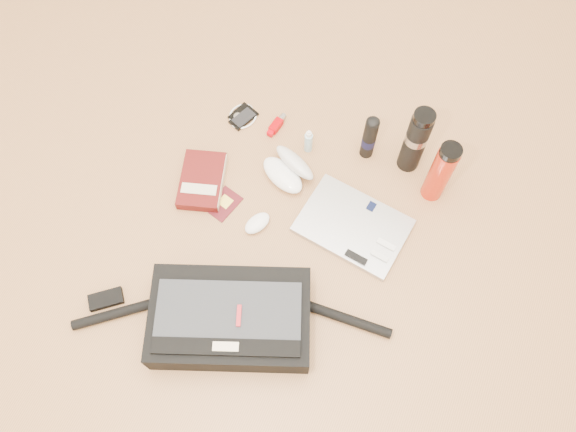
{
  "coord_description": "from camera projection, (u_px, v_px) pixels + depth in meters",
  "views": [
    {
      "loc": [
        0.31,
        -0.64,
        1.75
      ],
      "look_at": [
        -0.0,
        0.09,
        0.06
      ],
      "focal_mm": 35.0,
      "sensor_mm": 36.0,
      "label": 1
    }
  ],
  "objects": [
    {
      "name": "thermos_red",
      "position": [
        441.0,
        172.0,
        1.84
      ],
      "size": [
        0.08,
        0.08,
        0.28
      ],
      "rotation": [
        0.0,
        0.0,
        -0.07
      ],
      "color": "red",
      "rests_on": "ground"
    },
    {
      "name": "laptop",
      "position": [
        353.0,
        226.0,
        1.9
      ],
      "size": [
        0.38,
        0.29,
        0.03
      ],
      "rotation": [
        0.0,
        0.0,
        -0.13
      ],
      "color": "#A8A8AB",
      "rests_on": "ground"
    },
    {
      "name": "phone",
      "position": [
        244.0,
        118.0,
        2.1
      ],
      "size": [
        0.11,
        0.12,
        0.01
      ],
      "rotation": [
        0.0,
        0.0,
        -0.38
      ],
      "color": "black",
      "rests_on": "ground"
    },
    {
      "name": "spray_bottle",
      "position": [
        308.0,
        142.0,
        2.0
      ],
      "size": [
        0.04,
        0.04,
        0.11
      ],
      "rotation": [
        0.0,
        0.0,
        0.23
      ],
      "color": "#9BC7D8",
      "rests_on": "ground"
    },
    {
      "name": "aerosol_can",
      "position": [
        369.0,
        137.0,
        1.95
      ],
      "size": [
        0.06,
        0.06,
        0.21
      ],
      "rotation": [
        0.0,
        0.0,
        -0.31
      ],
      "color": "black",
      "rests_on": "ground"
    },
    {
      "name": "messenger_bag",
      "position": [
        230.0,
        319.0,
        1.71
      ],
      "size": [
        0.94,
        0.46,
        0.14
      ],
      "rotation": [
        0.0,
        0.0,
        0.38
      ],
      "color": "black",
      "rests_on": "ground"
    },
    {
      "name": "thermos_black",
      "position": [
        416.0,
        140.0,
        1.89
      ],
      "size": [
        0.09,
        0.09,
        0.3
      ],
      "rotation": [
        0.0,
        0.0,
        0.17
      ],
      "color": "black",
      "rests_on": "ground"
    },
    {
      "name": "sunglasses_case",
      "position": [
        288.0,
        169.0,
        1.97
      ],
      "size": [
        0.23,
        0.21,
        0.1
      ],
      "rotation": [
        0.0,
        0.0,
        -0.43
      ],
      "color": "white",
      "rests_on": "ground"
    },
    {
      "name": "mouse",
      "position": [
        257.0,
        223.0,
        1.9
      ],
      "size": [
        0.09,
        0.12,
        0.03
      ],
      "rotation": [
        0.0,
        0.0,
        -0.41
      ],
      "color": "white",
      "rests_on": "ground"
    },
    {
      "name": "ipod",
      "position": [
        241.0,
        114.0,
        2.11
      ],
      "size": [
        0.1,
        0.1,
        0.01
      ],
      "rotation": [
        0.0,
        0.0,
        -0.32
      ],
      "color": "black",
      "rests_on": "ground"
    },
    {
      "name": "book",
      "position": [
        202.0,
        181.0,
        1.97
      ],
      "size": [
        0.21,
        0.26,
        0.04
      ],
      "rotation": [
        0.0,
        0.0,
        0.31
      ],
      "color": "#4B0D0C",
      "rests_on": "ground"
    },
    {
      "name": "inhaler",
      "position": [
        277.0,
        125.0,
        2.07
      ],
      "size": [
        0.04,
        0.11,
        0.03
      ],
      "rotation": [
        0.0,
        0.0,
        -0.14
      ],
      "color": "#A10005",
      "rests_on": "ground"
    },
    {
      "name": "ground",
      "position": [
        279.0,
        245.0,
        1.88
      ],
      "size": [
        4.0,
        4.0,
        0.0
      ],
      "primitive_type": "plane",
      "color": "#A37044",
      "rests_on": "ground"
    },
    {
      "name": "passport",
      "position": [
        224.0,
        204.0,
        1.95
      ],
      "size": [
        0.11,
        0.13,
        0.01
      ],
      "rotation": [
        0.0,
        0.0,
        -0.25
      ],
      "color": "#470E14",
      "rests_on": "ground"
    }
  ]
}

